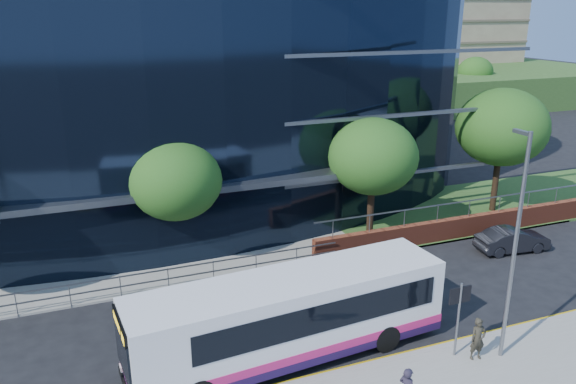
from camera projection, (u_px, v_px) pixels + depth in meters
name	position (u px, v px, depth m)	size (l,w,h in m)	color
ground	(319.00, 361.00, 19.64)	(200.00, 200.00, 0.00)	black
kerb	(331.00, 375.00, 18.73)	(80.00, 0.25, 0.16)	gray
yellow_line_outer	(328.00, 374.00, 18.93)	(80.00, 0.08, 0.01)	gold
yellow_line_inner	(327.00, 371.00, 19.06)	(80.00, 0.08, 0.01)	gold
far_forecourt	(114.00, 261.00, 27.30)	(50.00, 8.00, 0.10)	gray
glass_office	(121.00, 72.00, 34.22)	(44.00, 23.10, 16.00)	black
guard_railings	(69.00, 290.00, 22.83)	(24.00, 0.05, 1.10)	slate
apartment_block	(361.00, 12.00, 77.82)	(60.00, 42.00, 30.00)	#2D511E
street_sign	(459.00, 304.00, 19.11)	(0.85, 0.09, 2.80)	slate
tree_far_b	(176.00, 181.00, 25.70)	(4.29, 4.29, 6.05)	black
tree_far_c	(373.00, 157.00, 28.59)	(4.62, 4.62, 6.51)	black
tree_far_d	(502.00, 127.00, 32.37)	(5.28, 5.28, 7.44)	black
tree_dist_e	(369.00, 76.00, 61.88)	(4.62, 4.62, 6.51)	black
tree_dist_f	(475.00, 72.00, 69.26)	(4.29, 4.29, 6.05)	black
streetlight_east	(515.00, 242.00, 18.38)	(0.15, 0.77, 8.00)	slate
city_bus	(293.00, 316.00, 19.40)	(11.47, 3.49, 3.06)	silver
parked_car	(513.00, 240.00, 28.29)	(1.30, 3.73, 1.23)	black
pedestrian_b	(478.00, 339.00, 19.29)	(0.56, 0.37, 1.55)	#2D2A20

